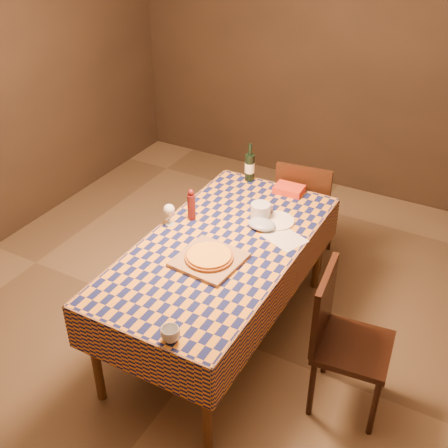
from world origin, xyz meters
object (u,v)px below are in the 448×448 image
at_px(wine_bottle, 250,167).
at_px(cutting_board, 209,260).
at_px(bowl, 264,210).
at_px(chair_right, 340,334).
at_px(dining_table, 220,255).
at_px(white_plate, 276,221).
at_px(chair_far, 304,207).
at_px(pizza, 209,256).

bearing_deg(wine_bottle, cutting_board, -76.40).
distance_m(bowl, chair_right, 1.04).
height_order(dining_table, white_plate, white_plate).
height_order(dining_table, chair_far, chair_far).
height_order(bowl, chair_right, chair_right).
distance_m(wine_bottle, chair_far, 0.57).
height_order(chair_far, chair_right, same).
bearing_deg(bowl, pizza, -94.12).
relative_size(pizza, chair_right, 0.33).
bearing_deg(chair_right, chair_far, 120.32).
height_order(dining_table, bowl, bowl).
height_order(wine_bottle, white_plate, wine_bottle).
bearing_deg(bowl, chair_right, -38.04).
xyz_separation_m(bowl, chair_right, (0.79, -0.62, -0.27)).
height_order(cutting_board, wine_bottle, wine_bottle).
bearing_deg(cutting_board, bowl, 85.88).
relative_size(cutting_board, chair_right, 0.40).
distance_m(cutting_board, pizza, 0.03).
bearing_deg(pizza, chair_right, 3.01).
distance_m(cutting_board, chair_right, 0.88).
distance_m(cutting_board, wine_bottle, 1.08).
height_order(dining_table, wine_bottle, wine_bottle).
xyz_separation_m(wine_bottle, chair_far, (0.38, 0.21, -0.36)).
bearing_deg(dining_table, chair_right, -8.99).
height_order(cutting_board, bowl, bowl).
bearing_deg(cutting_board, chair_far, 84.12).
distance_m(dining_table, cutting_board, 0.20).
xyz_separation_m(wine_bottle, white_plate, (0.42, -0.44, -0.10)).
bearing_deg(cutting_board, pizza, 0.00).
relative_size(cutting_board, wine_bottle, 1.25).
xyz_separation_m(dining_table, bowl, (0.07, 0.48, 0.10)).
bearing_deg(chair_right, white_plate, 140.20).
relative_size(dining_table, white_plate, 7.61).
bearing_deg(dining_table, wine_bottle, 104.78).
bearing_deg(white_plate, wine_bottle, 133.73).
relative_size(white_plate, chair_far, 0.26).
relative_size(pizza, chair_far, 0.33).
distance_m(cutting_board, bowl, 0.67).
bearing_deg(chair_far, bowl, -97.83).
relative_size(cutting_board, bowl, 2.95).
height_order(cutting_board, white_plate, cutting_board).
bearing_deg(wine_bottle, pizza, -76.40).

